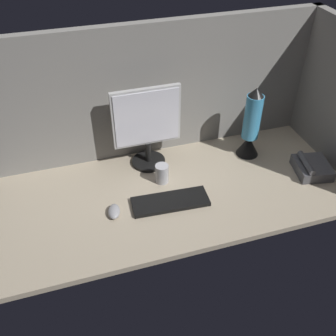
% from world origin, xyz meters
% --- Properties ---
extents(ground_plane, '(1.80, 0.80, 0.03)m').
position_xyz_m(ground_plane, '(0.00, 0.00, -0.01)').
color(ground_plane, tan).
extents(cubicle_wall_back, '(1.80, 0.05, 0.72)m').
position_xyz_m(cubicle_wall_back, '(0.00, 0.38, 0.36)').
color(cubicle_wall_back, gray).
rests_on(cubicle_wall_back, ground_plane).
extents(monitor, '(0.35, 0.18, 0.44)m').
position_xyz_m(monitor, '(-0.08, 0.25, 0.24)').
color(monitor, black).
rests_on(monitor, ground_plane).
extents(keyboard, '(0.38, 0.15, 0.02)m').
position_xyz_m(keyboard, '(-0.06, -0.09, 0.01)').
color(keyboard, black).
rests_on(keyboard, ground_plane).
extents(mouse, '(0.07, 0.11, 0.03)m').
position_xyz_m(mouse, '(-0.34, -0.08, 0.02)').
color(mouse, '#99999E').
rests_on(mouse, ground_plane).
extents(mug_steel, '(0.07, 0.07, 0.10)m').
position_xyz_m(mug_steel, '(-0.06, 0.08, 0.05)').
color(mug_steel, '#B2B2B7').
rests_on(mug_steel, ground_plane).
extents(lava_lamp, '(0.12, 0.12, 0.41)m').
position_xyz_m(lava_lamp, '(0.47, 0.17, 0.17)').
color(lava_lamp, black).
rests_on(lava_lamp, ground_plane).
extents(desk_phone, '(0.20, 0.22, 0.09)m').
position_xyz_m(desk_phone, '(0.72, -0.09, 0.03)').
color(desk_phone, '#4C4C51').
rests_on(desk_phone, ground_plane).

